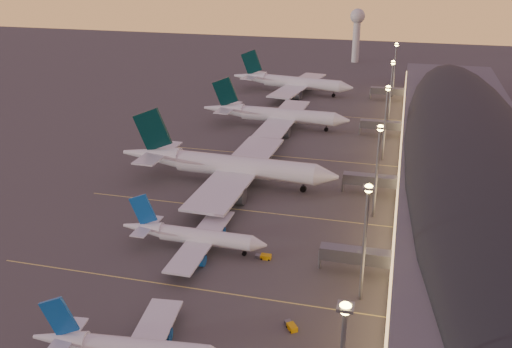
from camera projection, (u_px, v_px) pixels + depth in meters
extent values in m
plane|color=#44413E|center=(196.00, 275.00, 126.45)|extent=(700.00, 700.00, 0.00)
cone|color=silver|center=(60.00, 339.00, 100.11)|extent=(10.24, 4.79, 3.73)
cylinder|color=#114D9A|center=(158.00, 334.00, 105.25)|extent=(5.22, 3.32, 2.80)
cube|color=#114D9A|center=(59.00, 316.00, 98.24)|extent=(6.85, 1.31, 8.09)
cube|color=silver|center=(66.00, 337.00, 99.74)|extent=(4.75, 11.62, 0.26)
cylinder|color=silver|center=(206.00, 238.00, 135.62)|extent=(22.62, 4.00, 3.85)
cone|color=silver|center=(259.00, 245.00, 132.47)|extent=(3.67, 3.87, 3.85)
cone|color=silver|center=(143.00, 228.00, 139.38)|extent=(10.23, 3.91, 3.85)
cube|color=silver|center=(202.00, 240.00, 136.13)|extent=(6.77, 32.43, 0.42)
cylinder|color=#114D9A|center=(214.00, 231.00, 142.83)|extent=(5.12, 2.92, 2.88)
cylinder|color=#114D9A|center=(194.00, 259.00, 130.05)|extent=(5.12, 2.92, 2.88)
cube|color=#114D9A|center=(143.00, 209.00, 137.39)|extent=(7.05, 0.62, 8.34)
cube|color=silver|center=(147.00, 226.00, 138.86)|extent=(3.72, 11.68, 0.27)
cylinder|color=black|center=(244.00, 253.00, 134.34)|extent=(0.31, 0.31, 1.52)
cylinder|color=black|center=(244.00, 253.00, 134.42)|extent=(1.08, 0.68, 1.08)
cylinder|color=black|center=(203.00, 241.00, 139.47)|extent=(0.31, 0.31, 1.52)
cylinder|color=black|center=(203.00, 242.00, 139.55)|extent=(1.08, 0.68, 1.08)
cylinder|color=black|center=(195.00, 252.00, 134.64)|extent=(0.31, 0.31, 1.52)
cylinder|color=black|center=(195.00, 253.00, 134.72)|extent=(1.08, 0.68, 1.08)
cylinder|color=silver|center=(245.00, 167.00, 171.95)|extent=(43.01, 7.84, 6.48)
cone|color=silver|center=(327.00, 176.00, 165.41)|extent=(7.11, 6.69, 6.48)
cone|color=silver|center=(152.00, 155.00, 179.82)|extent=(19.54, 7.09, 6.48)
cube|color=silver|center=(239.00, 170.00, 172.92)|extent=(14.43, 62.96, 0.71)
cylinder|color=slate|center=(256.00, 162.00, 185.62)|extent=(9.82, 5.16, 4.86)
cylinder|color=slate|center=(229.00, 195.00, 161.12)|extent=(9.82, 5.16, 4.86)
cube|color=#062929|center=(152.00, 130.00, 176.44)|extent=(12.80, 1.38, 14.37)
cube|color=silver|center=(158.00, 153.00, 178.84)|extent=(7.62, 22.74, 0.45)
cylinder|color=black|center=(303.00, 188.00, 168.91)|extent=(0.53, 0.53, 2.59)
cylinder|color=black|center=(303.00, 189.00, 169.06)|extent=(1.85, 1.19, 1.81)
cylinder|color=black|center=(239.00, 175.00, 178.58)|extent=(0.53, 0.53, 2.59)
cylinder|color=black|center=(239.00, 176.00, 178.73)|extent=(1.85, 1.19, 1.81)
cylinder|color=black|center=(230.00, 185.00, 170.51)|extent=(0.53, 0.53, 2.59)
cylinder|color=black|center=(230.00, 187.00, 170.66)|extent=(1.85, 1.19, 1.81)
cylinder|color=silver|center=(288.00, 116.00, 226.52)|extent=(37.34, 6.68, 5.62)
cone|color=silver|center=(342.00, 120.00, 220.91)|extent=(6.16, 5.79, 5.62)
cone|color=silver|center=(224.00, 109.00, 233.27)|extent=(16.95, 6.10, 5.62)
cube|color=silver|center=(283.00, 118.00, 227.36)|extent=(12.35, 54.66, 0.62)
cylinder|color=slate|center=(293.00, 115.00, 238.41)|extent=(8.52, 4.46, 4.22)
cylinder|color=slate|center=(279.00, 131.00, 217.10)|extent=(8.52, 4.46, 4.22)
cube|color=#062929|center=(225.00, 92.00, 230.34)|extent=(11.11, 1.16, 12.48)
cube|color=silver|center=(228.00, 107.00, 232.43)|extent=(6.56, 19.74, 0.39)
cylinder|color=black|center=(326.00, 129.00, 223.93)|extent=(0.46, 0.46, 2.25)
cylinder|color=black|center=(326.00, 129.00, 224.06)|extent=(1.60, 1.03, 1.57)
cylinder|color=black|center=(283.00, 122.00, 232.28)|extent=(0.46, 0.46, 2.25)
cylinder|color=black|center=(283.00, 123.00, 232.40)|extent=(1.60, 1.03, 1.57)
cylinder|color=black|center=(278.00, 128.00, 225.26)|extent=(0.46, 0.46, 2.25)
cylinder|color=black|center=(278.00, 128.00, 225.39)|extent=(1.60, 1.03, 1.57)
cylinder|color=silver|center=(302.00, 83.00, 279.23)|extent=(38.99, 11.66, 5.83)
cone|color=silver|center=(347.00, 87.00, 270.97)|extent=(7.04, 6.71, 5.83)
cone|color=silver|center=(250.00, 77.00, 289.28)|extent=(18.10, 8.43, 5.83)
cube|color=silver|center=(298.00, 85.00, 280.30)|extent=(19.69, 57.40, 0.64)
cylinder|color=slate|center=(309.00, 84.00, 291.12)|extent=(9.27, 5.65, 4.37)
cylinder|color=slate|center=(292.00, 95.00, 270.02)|extent=(9.27, 5.65, 4.37)
cube|color=#062929|center=(252.00, 62.00, 286.15)|extent=(11.50, 2.62, 12.94)
cube|color=silver|center=(254.00, 76.00, 288.17)|extent=(9.25, 21.00, 0.41)
cylinder|color=black|center=(334.00, 95.00, 274.78)|extent=(0.53, 0.53, 2.33)
cylinder|color=black|center=(334.00, 95.00, 274.91)|extent=(1.77, 1.26, 1.63)
cylinder|color=black|center=(299.00, 89.00, 285.37)|extent=(0.53, 0.53, 2.33)
cylinder|color=black|center=(299.00, 90.00, 285.50)|extent=(1.77, 1.26, 1.63)
cylinder|color=black|center=(293.00, 93.00, 278.42)|extent=(0.53, 0.53, 2.33)
cylinder|color=black|center=(293.00, 93.00, 278.55)|extent=(1.77, 1.26, 1.63)
cube|color=#515157|center=(468.00, 163.00, 174.77)|extent=(40.00, 255.00, 12.00)
ellipsoid|color=black|center=(470.00, 145.00, 172.53)|extent=(39.00, 253.00, 10.92)
cube|color=#FFC16D|center=(400.00, 160.00, 179.88)|extent=(0.40, 244.80, 8.00)
cube|color=slate|center=(356.00, 255.00, 125.78)|extent=(16.00, 3.20, 3.00)
cylinder|color=slate|center=(320.00, 260.00, 128.52)|extent=(0.70, 0.70, 4.40)
cube|color=slate|center=(371.00, 180.00, 166.18)|extent=(16.00, 3.20, 3.00)
cylinder|color=slate|center=(343.00, 184.00, 168.91)|extent=(0.70, 0.70, 4.40)
cube|color=slate|center=(381.00, 125.00, 217.35)|extent=(16.00, 3.20, 3.00)
cylinder|color=slate|center=(360.00, 129.00, 220.08)|extent=(0.70, 0.70, 4.40)
cube|color=slate|center=(388.00, 91.00, 267.62)|extent=(16.00, 3.20, 3.00)
cylinder|color=slate|center=(370.00, 95.00, 270.35)|extent=(0.70, 0.70, 4.40)
cube|color=slate|center=(346.00, 307.00, 72.70)|extent=(2.20, 2.20, 0.50)
sphere|color=#FFD053|center=(345.00, 308.00, 72.78)|extent=(1.80, 1.80, 1.80)
cylinder|color=slate|center=(364.00, 246.00, 113.35)|extent=(0.70, 0.70, 25.00)
cube|color=slate|center=(369.00, 187.00, 108.61)|extent=(2.20, 2.20, 0.50)
sphere|color=#FFD053|center=(369.00, 188.00, 108.69)|extent=(1.80, 1.80, 1.80)
cylinder|color=slate|center=(377.00, 174.00, 149.26)|extent=(0.70, 0.70, 25.00)
cube|color=slate|center=(381.00, 127.00, 144.52)|extent=(2.20, 2.20, 0.50)
sphere|color=#FFD053|center=(380.00, 128.00, 144.60)|extent=(1.80, 1.80, 1.80)
cylinder|color=slate|center=(385.00, 125.00, 189.66)|extent=(0.70, 0.70, 25.00)
cube|color=slate|center=(388.00, 87.00, 184.92)|extent=(2.20, 2.20, 0.50)
sphere|color=#FFD053|center=(388.00, 88.00, 184.99)|extent=(1.80, 1.80, 1.80)
cylinder|color=slate|center=(390.00, 93.00, 230.06)|extent=(0.70, 0.70, 25.00)
cube|color=slate|center=(393.00, 62.00, 225.32)|extent=(2.20, 2.20, 0.50)
sphere|color=#FFD053|center=(393.00, 62.00, 225.39)|extent=(1.80, 1.80, 1.80)
cylinder|color=slate|center=(394.00, 71.00, 270.45)|extent=(0.70, 0.70, 25.00)
cube|color=slate|center=(397.00, 44.00, 265.71)|extent=(2.20, 2.20, 0.50)
sphere|color=#FFD053|center=(397.00, 45.00, 265.79)|extent=(1.80, 1.80, 1.80)
cylinder|color=silver|center=(356.00, 41.00, 352.66)|extent=(4.40, 4.40, 26.00)
sphere|color=silver|center=(358.00, 16.00, 347.06)|extent=(9.00, 9.00, 9.00)
cube|color=#D8C659|center=(188.00, 288.00, 121.96)|extent=(90.00, 0.36, 0.00)
cube|color=#D8C659|center=(240.00, 210.00, 157.87)|extent=(90.00, 0.36, 0.00)
cube|color=#D8C659|center=(276.00, 156.00, 198.26)|extent=(90.00, 0.36, 0.00)
cube|color=#D8C659|center=(304.00, 114.00, 247.64)|extent=(90.00, 0.36, 0.00)
cube|color=#D29707|center=(266.00, 257.00, 132.96)|extent=(2.40, 1.50, 1.10)
cube|color=slate|center=(258.00, 256.00, 133.44)|extent=(1.40, 1.30, 0.80)
cylinder|color=black|center=(270.00, 257.00, 133.54)|extent=(0.44, 0.18, 0.44)
cylinder|color=black|center=(269.00, 260.00, 132.19)|extent=(0.44, 0.18, 0.44)
cylinder|color=black|center=(263.00, 256.00, 133.96)|extent=(0.44, 0.18, 0.44)
cylinder|color=black|center=(261.00, 259.00, 132.62)|extent=(0.44, 0.18, 0.44)
cube|color=#D29707|center=(292.00, 327.00, 108.46)|extent=(2.49, 2.68, 1.04)
cube|color=slate|center=(288.00, 323.00, 109.99)|extent=(1.78, 1.80, 0.76)
cylinder|color=black|center=(297.00, 330.00, 108.08)|extent=(0.38, 0.44, 0.42)
cylinder|color=black|center=(290.00, 332.00, 107.60)|extent=(0.38, 0.44, 0.42)
cylinder|color=black|center=(294.00, 325.00, 109.56)|extent=(0.38, 0.44, 0.42)
cylinder|color=black|center=(287.00, 327.00, 109.07)|extent=(0.38, 0.44, 0.42)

